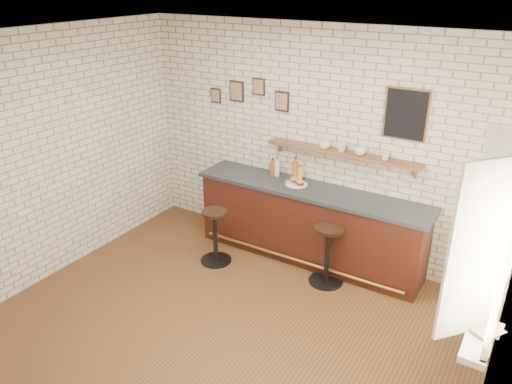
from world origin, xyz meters
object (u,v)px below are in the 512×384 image
bitters_bottle_amber (295,171)px  shelf_cup_d (385,156)px  book_lower (480,325)px  book_upper (480,325)px  sandwich_plate (296,184)px  bitters_bottle_white (277,168)px  ciabatta_sandwich (297,181)px  bar_stool_left (215,235)px  condiment_bottle_yellow (300,174)px  bar_counter (309,224)px  bitters_bottle_brown (273,168)px  shelf_cup_a (325,145)px  bar_stool_right (327,253)px  shelf_cup_c (360,151)px  shelf_cup_b (342,148)px

bitters_bottle_amber → shelf_cup_d: shelf_cup_d is taller
book_lower → book_upper: 0.04m
sandwich_plate → bitters_bottle_white: 0.40m
ciabatta_sandwich → shelf_cup_d: bearing=9.6°
ciabatta_sandwich → book_lower: (2.49, -1.64, -0.12)m
bar_stool_left → condiment_bottle_yellow: bearing=49.3°
condiment_bottle_yellow → shelf_cup_d: shelf_cup_d is taller
bar_counter → shelf_cup_d: size_ratio=32.51×
ciabatta_sandwich → bitters_bottle_brown: bearing=162.7°
shelf_cup_a → bar_stool_right: bearing=-101.2°
condiment_bottle_yellow → bitters_bottle_brown: bearing=180.0°
bitters_bottle_brown → bar_counter: bearing=-13.9°
sandwich_plate → shelf_cup_a: shelf_cup_a is taller
bar_stool_left → shelf_cup_c: bearing=31.0°
book_upper → ciabatta_sandwich: bearing=178.5°
bar_counter → shelf_cup_a: 1.07m
bitters_bottle_brown → bar_stool_left: bitters_bottle_brown is taller
bitters_bottle_brown → shelf_cup_c: 1.26m
bar_stool_right → shelf_cup_a: 1.35m
bitters_bottle_amber → condiment_bottle_yellow: bitters_bottle_amber is taller
sandwich_plate → bitters_bottle_amber: 0.21m
book_upper → bitters_bottle_brown: bearing=-179.3°
condiment_bottle_yellow → shelf_cup_a: shelf_cup_a is taller
sandwich_plate → condiment_bottle_yellow: size_ratio=1.30×
shelf_cup_a → shelf_cup_b: bearing=-43.3°
bitters_bottle_amber → bar_stool_left: bitters_bottle_amber is taller
bitters_bottle_amber → shelf_cup_b: (0.61, 0.04, 0.41)m
ciabatta_sandwich → book_upper: ciabatta_sandwich is taller
shelf_cup_c → book_upper: (1.75, -1.85, -0.59)m
ciabatta_sandwich → shelf_cup_c: size_ratio=1.87×
sandwich_plate → book_lower: size_ratio=1.26×
bitters_bottle_white → book_upper: bitters_bottle_white is taller
bitters_bottle_amber → ciabatta_sandwich: bearing=-52.5°
book_upper → shelf_cup_a: bearing=172.5°
bar_counter → condiment_bottle_yellow: size_ratio=14.42×
sandwich_plate → bar_stool_right: size_ratio=0.37×
bar_counter → bar_stool_right: (0.45, -0.40, -0.10)m
shelf_cup_c → book_lower: (1.75, -1.82, -0.61)m
bar_stool_right → bitters_bottle_white: bearing=151.3°
bitters_bottle_brown → shelf_cup_c: bearing=1.9°
shelf_cup_a → shelf_cup_d: (0.78, 0.00, -0.01)m
sandwich_plate → book_upper: 3.01m
sandwich_plate → bar_stool_left: (-0.78, -0.74, -0.62)m
bitters_bottle_brown → bitters_bottle_amber: 0.34m
book_lower → bar_counter: bearing=149.8°
bitters_bottle_brown → shelf_cup_a: shelf_cup_a is taller
sandwich_plate → shelf_cup_d: (1.06, 0.18, 0.53)m
bar_stool_right → sandwich_plate: bearing=147.3°
bar_counter → bar_stool_left: (-1.00, -0.72, -0.11)m
bitters_bottle_brown → bitters_bottle_white: 0.07m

